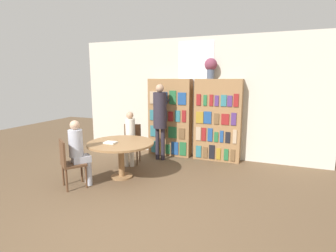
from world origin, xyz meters
The scene contains 12 objects.
ground_plane centered at (0.00, 0.00, 0.00)m, with size 16.00×16.00×0.00m, color brown.
wall_back centered at (0.00, 3.64, 1.51)m, with size 6.40×0.07×3.00m.
bookshelf_left centered at (-0.62, 3.45, 0.99)m, with size 1.12×0.34×1.98m.
bookshelf_right centered at (0.62, 3.45, 0.99)m, with size 1.12×0.34×1.98m.
flower_vase centered at (0.41, 3.45, 2.27)m, with size 0.30×0.30×0.48m.
reading_table centered at (-0.95, 1.56, 0.63)m, with size 1.33×1.33×0.73m.
chair_near_camera centered at (-1.55, 0.76, 0.51)m, with size 0.56×0.56×0.91m.
chair_left_side centered at (-1.24, 2.52, 0.51)m, with size 0.50×0.50×0.91m.
seated_reader_left centered at (-1.19, 2.34, 0.69)m, with size 0.31×0.37×1.24m.
seated_reader_right centered at (-1.44, 0.91, 0.71)m, with size 0.40×0.41×1.25m.
librarian_standing centered at (-0.69, 2.95, 1.16)m, with size 0.33×0.60×1.86m.
open_book_on_table centered at (-1.10, 1.42, 0.75)m, with size 0.24×0.18×0.03m.
Camera 1 is at (1.81, -2.83, 2.00)m, focal length 28.00 mm.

